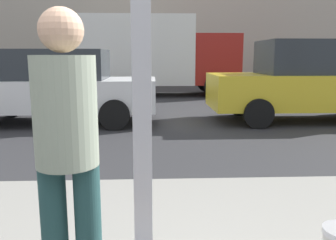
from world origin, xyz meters
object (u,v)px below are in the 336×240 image
(pedestrian, at_px, (67,147))
(parked_car_white, at_px, (56,86))
(parked_car_yellow, at_px, (309,81))
(box_truck, at_px, (146,53))

(pedestrian, bearing_deg, parked_car_white, 105.50)
(parked_car_white, relative_size, parked_car_yellow, 0.98)
(parked_car_yellow, xyz_separation_m, box_truck, (-3.94, 5.82, 0.70))
(box_truck, xyz_separation_m, pedestrian, (-0.18, -12.13, -0.59))
(parked_car_white, xyz_separation_m, box_truck, (1.93, 5.82, 0.79))
(box_truck, distance_m, pedestrian, 12.14)
(parked_car_yellow, relative_size, box_truck, 0.67)
(parked_car_white, relative_size, pedestrian, 2.75)
(parked_car_yellow, height_order, box_truck, box_truck)
(parked_car_white, bearing_deg, box_truck, 71.66)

